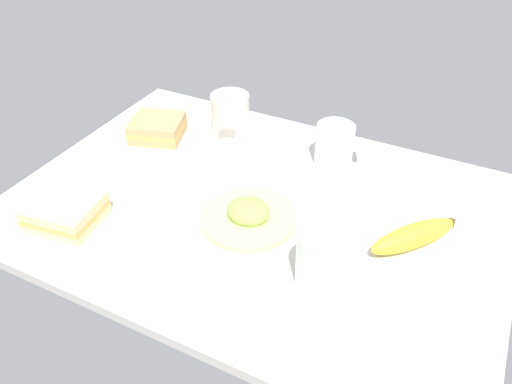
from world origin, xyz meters
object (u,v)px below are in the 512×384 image
Objects in this scene: plate_of_food at (248,216)px; coffee_mug_black at (335,144)px; coffee_mug_milky at (230,114)px; banana at (414,236)px; sandwich_main at (66,212)px; sandwich_side at (157,128)px; paper_napkin at (396,334)px; glass_of_milk at (321,262)px.

coffee_mug_black is at bearing 73.38° from plate_of_food.
coffee_mug_milky is (-17.76, 25.60, 3.58)cm from plate_of_food.
coffee_mug_black reaches higher than banana.
coffee_mug_black is at bearing 47.23° from sandwich_main.
sandwich_side is (-13.66, -8.93, -2.55)cm from coffee_mug_milky.
coffee_mug_milky is 16.51cm from sandwich_side.
banana is 19.61cm from paper_napkin.
sandwich_side is 0.96× the size of paper_napkin.
sandwich_side is at bearing 154.45° from paper_napkin.
banana is 1.12× the size of paper_napkin.
coffee_mug_black is at bearing 139.43° from banana.
banana is (59.04, -9.92, -0.12)cm from sandwich_side.
paper_napkin is at bearing 1.99° from sandwich_main.
sandwich_main is 0.92× the size of paper_napkin.
coffee_mug_black is 0.91× the size of coffee_mug_milky.
sandwich_main is 31.46cm from sandwich_side.
plate_of_food is at bearing -166.28° from banana.
sandwich_main is at bearing -171.58° from glass_of_milk.
glass_of_milk is 0.66× the size of paper_napkin.
plate_of_food is 18.62cm from glass_of_milk.
banana is (27.62, 6.74, 0.91)cm from plate_of_food.
sandwich_side is at bearing -168.96° from coffee_mug_black.
sandwich_main is 45.81cm from glass_of_milk.
glass_of_milk is at bearing -44.40° from coffee_mug_milky.
sandwich_side is (-31.42, 16.67, 1.04)cm from plate_of_food.
sandwich_side is 53.95cm from glass_of_milk.
glass_of_milk reaches higher than sandwich_main.
sandwich_main is at bearing -152.94° from plate_of_food.
plate_of_food is 28.45cm from banana.
sandwich_side is 0.85× the size of banana.
sandwich_side is 1.44× the size of glass_of_milk.
banana is at bearing 53.01° from glass_of_milk.
sandwich_main reaches higher than paper_napkin.
paper_napkin is at bearing -22.93° from plate_of_food.
banana is at bearing -40.57° from coffee_mug_black.
paper_napkin is (29.88, -12.64, -1.01)cm from plate_of_food.
glass_of_milk reaches higher than plate_of_food.
coffee_mug_milky reaches higher than paper_napkin.
coffee_mug_milky is at bearing 74.75° from sandwich_main.
plate_of_food is 1.22× the size of paper_napkin.
paper_napkin is at bearing -58.41° from coffee_mug_black.
coffee_mug_milky is 0.78× the size of paper_napkin.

